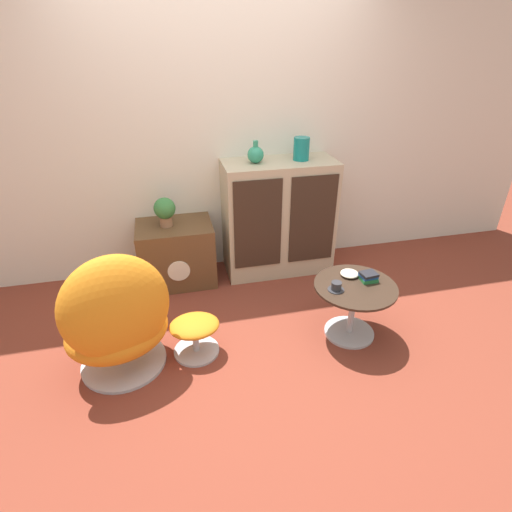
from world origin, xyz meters
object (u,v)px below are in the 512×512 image
Objects in this scene: tv_console at (177,253)px; teacup at (336,287)px; sideboard at (278,218)px; book_stack at (369,276)px; bowl at (349,274)px; coffee_table at (353,302)px; vase_inner_left at (301,149)px; ottoman at (195,331)px; potted_plant at (165,210)px; egg_chair at (117,320)px; vase_leftmost at (256,154)px.

teacup is at bearing -46.16° from tv_console.
sideboard reaches higher than book_stack.
bowl is at bearing 41.87° from teacup.
sideboard is 8.47× the size of book_stack.
vase_inner_left is at bearing 93.99° from coffee_table.
tv_console is 1.01m from ottoman.
sideboard is 1.02m from potted_plant.
teacup is (0.10, -1.10, -0.06)m from sideboard.
potted_plant is at bearing 96.51° from ottoman.
potted_plant is (-1.20, -0.01, -0.45)m from vase_inner_left.
teacup is at bearing -1.22° from egg_chair.
vase_leftmost is (1.16, 1.08, 0.71)m from egg_chair.
sideboard is 1.75m from egg_chair.
potted_plant reaches higher than teacup.
coffee_table is (0.27, -1.08, -0.23)m from sideboard.
egg_chair is at bearing -145.42° from vase_inner_left.
tv_console is at bearing 68.17° from egg_chair.
vase_inner_left reaches higher than teacup.
egg_chair is 7.84× the size of teacup.
vase_inner_left is at bearing 95.25° from bowl.
vase_leftmost is at bearing 1.10° from tv_console.
sideboard is 1.11m from teacup.
tv_console is at bearing 138.52° from coffee_table.
coffee_table is 1.71m from potted_plant.
tv_console is 1.15m from egg_chair.
teacup is (0.32, -1.11, -0.66)m from vase_leftmost.
vase_inner_left is 1.18m from bowl.
egg_chair is (-1.37, -1.07, -0.12)m from sideboard.
sideboard is 3.02× the size of ottoman.
egg_chair reaches higher than bowl.
coffee_table is (1.64, -0.01, -0.12)m from egg_chair.
potted_plant reaches higher than book_stack.
egg_chair reaches higher than coffee_table.
coffee_table is 0.21m from bowl.
vase_inner_left reaches higher than coffee_table.
book_stack is at bearing 1.01° from egg_chair.
egg_chair is at bearing -173.58° from ottoman.
bowl is at bearing -37.50° from tv_console.
bowl is (0.49, -0.95, -0.67)m from vase_leftmost.
vase_leftmost is at bearing 105.96° from teacup.
book_stack is 0.92× the size of bowl.
vase_inner_left reaches higher than potted_plant.
book_stack is at bearing -41.71° from bowl.
coffee_table is at bearing -66.23° from vase_leftmost.
egg_chair is at bearing -109.02° from potted_plant.
bowl is (1.17, 0.07, 0.26)m from ottoman.
coffee_table is 5.12× the size of teacup.
tv_console is 5.26× the size of book_stack.
book_stack is at bearing -69.92° from sideboard.
tv_console is at bearing 133.84° from teacup.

